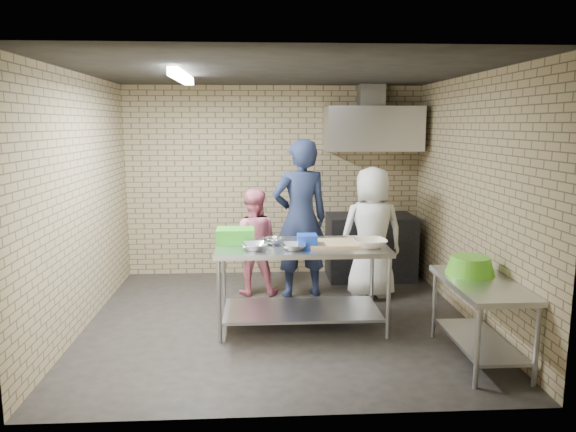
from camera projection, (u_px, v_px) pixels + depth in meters
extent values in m
plane|color=black|center=(280.00, 321.00, 6.03)|extent=(4.20, 4.20, 0.00)
plane|color=black|center=(279.00, 71.00, 5.58)|extent=(4.20, 4.20, 0.00)
cube|color=#998A5F|center=(274.00, 181.00, 7.78)|extent=(4.20, 0.06, 2.70)
cube|color=#998A5F|center=(292.00, 240.00, 3.84)|extent=(4.20, 0.06, 2.70)
cube|color=#998A5F|center=(80.00, 202.00, 5.69)|extent=(0.06, 4.00, 2.70)
cube|color=#998A5F|center=(471.00, 199.00, 5.93)|extent=(0.06, 4.00, 2.70)
cube|color=#ADAEB4|center=(301.00, 286.00, 5.81)|extent=(1.80, 0.90, 0.90)
cube|color=silver|center=(480.00, 321.00, 4.99)|extent=(0.60, 1.20, 0.75)
cube|color=black|center=(370.00, 247.00, 7.66)|extent=(1.20, 0.70, 0.90)
cube|color=silver|center=(373.00, 129.00, 7.43)|extent=(1.30, 0.60, 0.60)
cube|color=#A5A8AD|center=(371.00, 96.00, 7.50)|extent=(0.35, 0.30, 0.30)
cube|color=#3F2B19|center=(390.00, 141.00, 7.67)|extent=(0.80, 0.20, 0.04)
cube|color=white|center=(182.00, 77.00, 5.53)|extent=(0.10, 1.25, 0.08)
cube|color=green|center=(236.00, 236.00, 5.80)|extent=(0.40, 0.30, 0.16)
cube|color=#173CAE|center=(307.00, 241.00, 5.63)|extent=(0.20, 0.20, 0.13)
cube|color=tan|center=(335.00, 243.00, 5.73)|extent=(0.55, 0.42, 0.03)
imported|color=silver|center=(254.00, 246.00, 5.50)|extent=(0.29, 0.29, 0.07)
imported|color=silver|center=(273.00, 241.00, 5.76)|extent=(0.22, 0.22, 0.07)
imported|color=silver|center=(294.00, 247.00, 5.51)|extent=(0.27, 0.27, 0.06)
imported|color=beige|center=(370.00, 243.00, 5.62)|extent=(0.36, 0.36, 0.08)
cylinder|color=green|center=(401.00, 135.00, 7.66)|extent=(0.06, 0.06, 0.15)
imported|color=#131B31|center=(300.00, 219.00, 6.76)|extent=(0.82, 0.63, 1.99)
imported|color=pink|center=(253.00, 242.00, 6.90)|extent=(0.69, 0.55, 1.36)
imported|color=white|center=(371.00, 233.00, 6.76)|extent=(0.85, 0.60, 1.65)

